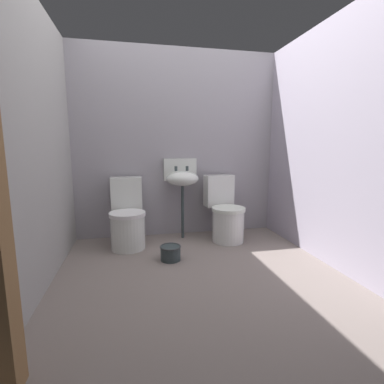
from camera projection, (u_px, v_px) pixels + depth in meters
name	position (u px, v px, depth m)	size (l,w,h in m)	color
ground_plane	(199.00, 276.00, 2.60)	(2.95, 2.79, 0.08)	slate
wall_back	(177.00, 144.00, 3.60)	(2.95, 0.10, 2.33)	#99949D
wall_left	(34.00, 144.00, 2.23)	(0.10, 2.59, 2.33)	#9C9A98
wall_right	(328.00, 144.00, 2.77)	(0.10, 2.59, 2.33)	#9890A1
toilet_left	(127.00, 219.00, 3.22)	(0.41, 0.60, 0.78)	silver
toilet_right	(225.00, 214.00, 3.46)	(0.44, 0.63, 0.78)	silver
sink	(182.00, 178.00, 3.47)	(0.42, 0.35, 0.99)	#313C3E
bucket	(170.00, 252.00, 2.85)	(0.22, 0.22, 0.15)	#313C3E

